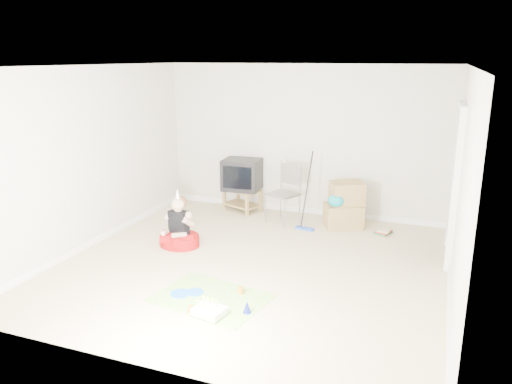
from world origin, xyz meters
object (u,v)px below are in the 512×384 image
(folding_chair, at_px, (283,194))
(cardboard_boxes, at_px, (344,206))
(seated_woman, at_px, (179,233))
(crt_tv, at_px, (242,175))
(tv_stand, at_px, (242,198))
(birthday_cake, at_px, (210,312))

(folding_chair, height_order, cardboard_boxes, folding_chair)
(folding_chair, relative_size, seated_woman, 1.15)
(crt_tv, xyz_separation_m, seated_woman, (-0.22, -1.93, -0.48))
(tv_stand, height_order, folding_chair, folding_chair)
(folding_chair, relative_size, birthday_cake, 2.76)
(seated_woman, relative_size, birthday_cake, 2.41)
(tv_stand, height_order, cardboard_boxes, cardboard_boxes)
(seated_woman, bearing_deg, tv_stand, 83.60)
(folding_chair, bearing_deg, cardboard_boxes, 6.91)
(cardboard_boxes, relative_size, seated_woman, 0.85)
(crt_tv, xyz_separation_m, birthday_cake, (1.10, -3.65, -0.63))
(folding_chair, distance_m, seated_woman, 1.94)
(crt_tv, relative_size, folding_chair, 0.63)
(crt_tv, bearing_deg, tv_stand, 112.97)
(tv_stand, relative_size, crt_tv, 1.17)
(seated_woman, height_order, birthday_cake, seated_woman)
(birthday_cake, bearing_deg, crt_tv, 106.84)
(cardboard_boxes, xyz_separation_m, birthday_cake, (-0.79, -3.42, -0.31))
(tv_stand, height_order, birthday_cake, tv_stand)
(crt_tv, bearing_deg, cardboard_boxes, -10.55)
(cardboard_boxes, height_order, seated_woman, seated_woman)
(folding_chair, distance_m, birthday_cake, 3.33)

